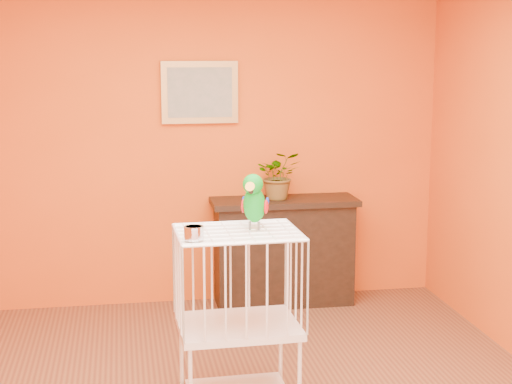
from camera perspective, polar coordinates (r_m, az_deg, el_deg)
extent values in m
plane|color=#DC5514|center=(6.44, -4.09, 3.26)|extent=(4.00, 0.00, 4.00)
plane|color=#DC5514|center=(2.13, 8.61, -11.93)|extent=(4.00, 0.00, 4.00)
cube|color=black|center=(6.51, 2.03, -4.54)|extent=(1.12, 0.37, 0.84)
cube|color=black|center=(6.41, 2.06, -0.70)|extent=(1.20, 0.43, 0.05)
cube|color=black|center=(6.36, 2.34, -4.92)|extent=(0.78, 0.02, 0.42)
cube|color=maroon|center=(6.45, 0.07, -5.54)|extent=(0.05, 0.17, 0.26)
cube|color=#274C26|center=(6.46, 0.73, -5.51)|extent=(0.05, 0.17, 0.26)
cube|color=maroon|center=(6.48, 1.46, -5.47)|extent=(0.05, 0.17, 0.26)
cube|color=#274C26|center=(6.50, 2.27, -5.43)|extent=(0.05, 0.17, 0.26)
cube|color=maroon|center=(6.52, 3.08, -5.39)|extent=(0.05, 0.17, 0.26)
imported|color=#26722D|center=(6.40, 1.62, 0.89)|extent=(0.40, 0.43, 0.31)
cube|color=#A5763B|center=(6.37, -4.11, 7.24)|extent=(0.62, 0.03, 0.50)
cube|color=gray|center=(6.36, -4.10, 7.23)|extent=(0.52, 0.01, 0.40)
cube|color=white|center=(4.65, -1.30, -9.73)|extent=(0.71, 0.55, 0.04)
cube|color=white|center=(4.49, -1.33, -2.94)|extent=(0.71, 0.55, 0.01)
cylinder|color=white|center=(4.59, 3.19, -13.53)|extent=(0.03, 0.03, 0.48)
cylinder|color=white|center=(4.93, -5.44, -11.84)|extent=(0.03, 0.03, 0.48)
cylinder|color=white|center=(5.02, 1.80, -11.36)|extent=(0.03, 0.03, 0.48)
cylinder|color=silver|center=(4.28, -4.54, -2.99)|extent=(0.11, 0.11, 0.07)
cylinder|color=#59544C|center=(4.53, -0.45, -2.46)|extent=(0.01, 0.01, 0.05)
cylinder|color=#59544C|center=(4.52, 0.21, -2.49)|extent=(0.01, 0.01, 0.05)
ellipsoid|color=#048618|center=(4.50, -0.12, -0.94)|extent=(0.19, 0.22, 0.24)
ellipsoid|color=#048618|center=(4.44, -0.22, 0.58)|extent=(0.15, 0.16, 0.12)
cone|color=orange|center=(4.39, -0.38, 0.29)|extent=(0.08, 0.09, 0.08)
cone|color=black|center=(4.41, -0.34, 0.05)|extent=(0.04, 0.04, 0.03)
sphere|color=black|center=(4.43, -0.79, 0.71)|extent=(0.02, 0.02, 0.02)
sphere|color=black|center=(4.41, 0.23, 0.67)|extent=(0.02, 0.02, 0.02)
ellipsoid|color=#A50C0C|center=(4.53, -0.91, -1.01)|extent=(0.05, 0.08, 0.08)
ellipsoid|color=navy|center=(4.50, 0.72, -1.08)|extent=(0.05, 0.08, 0.08)
cone|color=#048618|center=(4.59, 0.08, -1.71)|extent=(0.13, 0.18, 0.13)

